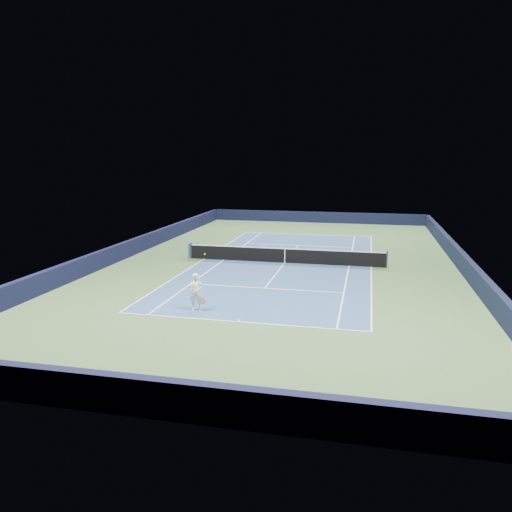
# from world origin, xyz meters

# --- Properties ---
(ground) EXTENTS (40.00, 40.00, 0.00)m
(ground) POSITION_xyz_m (0.00, 0.00, 0.00)
(ground) COLOR #3A5830
(ground) RESTS_ON ground
(wall_far) EXTENTS (22.00, 0.35, 1.10)m
(wall_far) POSITION_xyz_m (0.00, 19.82, 0.55)
(wall_far) COLOR black
(wall_far) RESTS_ON ground
(wall_near) EXTENTS (22.00, 0.35, 1.10)m
(wall_near) POSITION_xyz_m (0.00, -19.82, 0.55)
(wall_near) COLOR black
(wall_near) RESTS_ON ground
(wall_right) EXTENTS (0.35, 40.00, 1.10)m
(wall_right) POSITION_xyz_m (10.82, 0.00, 0.55)
(wall_right) COLOR black
(wall_right) RESTS_ON ground
(wall_left) EXTENTS (0.35, 40.00, 1.10)m
(wall_left) POSITION_xyz_m (-10.82, 0.00, 0.55)
(wall_left) COLOR black
(wall_left) RESTS_ON ground
(court_surface) EXTENTS (10.97, 23.77, 0.01)m
(court_surface) POSITION_xyz_m (0.00, 0.00, 0.00)
(court_surface) COLOR navy
(court_surface) RESTS_ON ground
(baseline_far) EXTENTS (10.97, 0.08, 0.00)m
(baseline_far) POSITION_xyz_m (0.00, 11.88, 0.01)
(baseline_far) COLOR white
(baseline_far) RESTS_ON ground
(baseline_near) EXTENTS (10.97, 0.08, 0.00)m
(baseline_near) POSITION_xyz_m (0.00, -11.88, 0.01)
(baseline_near) COLOR white
(baseline_near) RESTS_ON ground
(sideline_doubles_right) EXTENTS (0.08, 23.77, 0.00)m
(sideline_doubles_right) POSITION_xyz_m (5.49, 0.00, 0.01)
(sideline_doubles_right) COLOR white
(sideline_doubles_right) RESTS_ON ground
(sideline_doubles_left) EXTENTS (0.08, 23.77, 0.00)m
(sideline_doubles_left) POSITION_xyz_m (-5.49, 0.00, 0.01)
(sideline_doubles_left) COLOR white
(sideline_doubles_left) RESTS_ON ground
(sideline_singles_right) EXTENTS (0.08, 23.77, 0.00)m
(sideline_singles_right) POSITION_xyz_m (4.12, 0.00, 0.01)
(sideline_singles_right) COLOR white
(sideline_singles_right) RESTS_ON ground
(sideline_singles_left) EXTENTS (0.08, 23.77, 0.00)m
(sideline_singles_left) POSITION_xyz_m (-4.12, 0.00, 0.01)
(sideline_singles_left) COLOR white
(sideline_singles_left) RESTS_ON ground
(service_line_far) EXTENTS (8.23, 0.08, 0.00)m
(service_line_far) POSITION_xyz_m (0.00, 6.40, 0.01)
(service_line_far) COLOR white
(service_line_far) RESTS_ON ground
(service_line_near) EXTENTS (8.23, 0.08, 0.00)m
(service_line_near) POSITION_xyz_m (0.00, -6.40, 0.01)
(service_line_near) COLOR white
(service_line_near) RESTS_ON ground
(center_service_line) EXTENTS (0.08, 12.80, 0.00)m
(center_service_line) POSITION_xyz_m (0.00, 0.00, 0.01)
(center_service_line) COLOR white
(center_service_line) RESTS_ON ground
(center_mark_far) EXTENTS (0.08, 0.30, 0.00)m
(center_mark_far) POSITION_xyz_m (0.00, 11.73, 0.01)
(center_mark_far) COLOR white
(center_mark_far) RESTS_ON ground
(center_mark_near) EXTENTS (0.08, 0.30, 0.00)m
(center_mark_near) POSITION_xyz_m (0.00, -11.73, 0.01)
(center_mark_near) COLOR white
(center_mark_near) RESTS_ON ground
(tennis_net) EXTENTS (12.90, 0.10, 1.07)m
(tennis_net) POSITION_xyz_m (0.00, 0.00, 0.50)
(tennis_net) COLOR black
(tennis_net) RESTS_ON ground
(sponsor_cube) EXTENTS (0.63, 0.58, 0.96)m
(sponsor_cube) POSITION_xyz_m (-6.40, 0.44, 0.48)
(sponsor_cube) COLOR #1B47A5
(sponsor_cube) RESTS_ON ground
(tennis_player) EXTENTS (0.82, 1.31, 2.44)m
(tennis_player) POSITION_xyz_m (-2.23, -10.76, 0.85)
(tennis_player) COLOR white
(tennis_player) RESTS_ON ground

